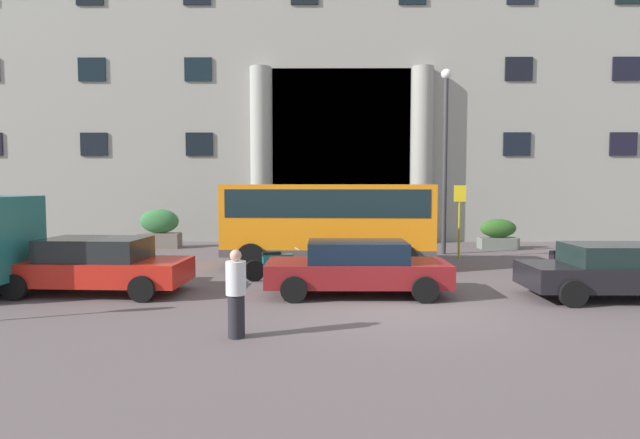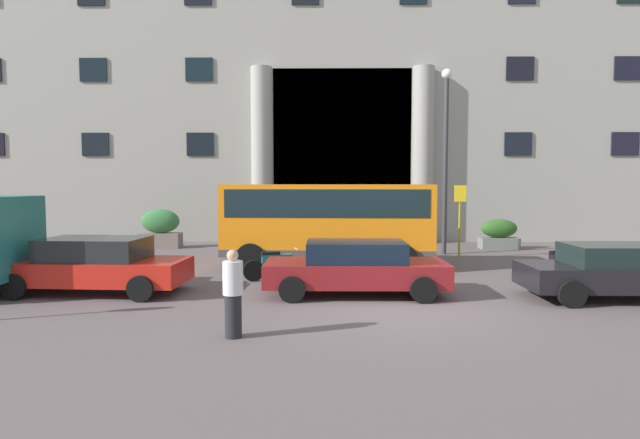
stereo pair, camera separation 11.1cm
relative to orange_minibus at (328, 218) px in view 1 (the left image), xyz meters
The scene contains 15 objects.
ground_plane 5.94m from the orange_minibus, 75.10° to the right, with size 80.00×64.00×0.12m, color #574C4D.
office_building_facade 14.99m from the orange_minibus, 83.05° to the left, with size 43.62×9.75×21.05m.
orange_minibus is the anchor object (origin of this frame).
bus_stop_sign 5.28m from the orange_minibus, 22.76° to the left, with size 0.44×0.08×2.70m.
hedge_planter_entrance_right 5.04m from the orange_minibus, 101.99° to the left, with size 1.77×0.72×1.46m.
hedge_planter_entrance_left 8.84m from the orange_minibus, 33.94° to the left, with size 1.58×0.76×1.27m.
hedge_planter_east 8.88m from the orange_minibus, 144.75° to the left, with size 1.73×0.78×1.67m.
parked_sedan_second 7.25m from the orange_minibus, 144.57° to the right, with size 4.60×2.17×1.39m.
parked_compact_extra 4.47m from the orange_minibus, 81.14° to the right, with size 4.45×1.92×1.33m.
parked_hatchback_near 8.43m from the orange_minibus, 34.43° to the right, with size 4.48×1.90×1.31m.
motorcycle_far_end 7.21m from the orange_minibus, 17.06° to the right, with size 1.95×0.61×0.89m.
motorcycle_near_kerb 2.99m from the orange_minibus, 66.39° to the right, with size 2.00×0.55×0.89m.
scooter_by_planter 3.06m from the orange_minibus, 122.01° to the right, with size 1.90×0.75×0.89m.
pedestrian_child_trailing 8.11m from the orange_minibus, 102.24° to the right, with size 0.36×0.36×1.58m.
lamppost_plaza_centre 6.13m from the orange_minibus, 34.84° to the left, with size 0.40×0.40×7.16m.
Camera 1 is at (-1.63, -11.36, 2.72)m, focal length 28.79 mm.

